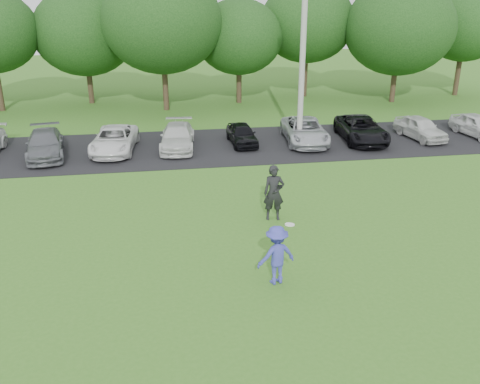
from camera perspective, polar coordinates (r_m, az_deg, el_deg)
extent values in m
plane|color=#3A7220|center=(15.53, 2.03, -9.26)|extent=(100.00, 100.00, 0.00)
cube|color=black|center=(27.36, -3.11, 4.88)|extent=(32.00, 6.50, 0.03)
cylinder|color=#A8A7A2|center=(26.71, 6.75, 15.36)|extent=(0.28, 0.28, 10.07)
imported|color=#3E42B0|center=(14.99, 3.91, -6.72)|extent=(1.25, 0.91, 1.74)
cylinder|color=white|center=(14.48, 5.33, -3.48)|extent=(0.27, 0.27, 0.07)
imported|color=black|center=(18.80, 3.64, -0.09)|extent=(0.78, 0.57, 2.00)
cube|color=black|center=(18.57, 4.32, 0.57)|extent=(0.15, 0.12, 0.10)
imported|color=slate|center=(27.24, -20.09, 4.82)|extent=(2.24, 4.32, 1.20)
imported|color=white|center=(27.04, -13.27, 5.44)|extent=(2.42, 4.43, 1.18)
imported|color=silver|center=(27.03, -6.69, 5.86)|extent=(2.01, 4.14, 1.16)
imported|color=black|center=(27.54, 0.20, 6.21)|extent=(1.42, 3.18, 1.06)
imported|color=silver|center=(28.03, 6.94, 6.50)|extent=(2.36, 4.55, 1.23)
imported|color=black|center=(28.86, 12.83, 6.57)|extent=(2.37, 4.58, 1.24)
imported|color=silver|center=(30.08, 18.69, 6.51)|extent=(1.95, 3.61, 1.17)
imported|color=silver|center=(31.67, 24.02, 6.51)|extent=(1.91, 3.62, 1.17)
cylinder|color=#38281C|center=(38.32, -15.67, 10.75)|extent=(0.36, 0.36, 2.20)
ellipsoid|color=#214C19|center=(37.83, -16.24, 16.09)|extent=(6.68, 6.68, 5.68)
cylinder|color=#38281C|center=(35.27, -7.95, 10.84)|extent=(0.36, 0.36, 2.70)
ellipsoid|color=#214C19|center=(34.72, -8.32, 17.54)|extent=(7.42, 7.42, 6.31)
cylinder|color=#38281C|center=(37.11, -0.11, 11.20)|extent=(0.36, 0.36, 2.20)
ellipsoid|color=#214C19|center=(36.64, -0.11, 16.21)|extent=(5.76, 5.76, 4.90)
cylinder|color=#38281C|center=(39.47, 6.92, 12.07)|extent=(0.36, 0.36, 2.70)
ellipsoid|color=#214C19|center=(39.00, 7.19, 17.55)|extent=(6.50, 6.50, 5.53)
cylinder|color=#38281C|center=(38.81, 16.02, 10.84)|extent=(0.36, 0.36, 2.20)
ellipsoid|color=#214C19|center=(38.31, 16.64, 16.43)|extent=(7.24, 7.24, 6.15)
cylinder|color=#38281C|center=(42.54, 22.17, 11.35)|extent=(0.36, 0.36, 2.70)
ellipsoid|color=#214C19|center=(42.13, 22.86, 15.93)|extent=(5.58, 5.58, 4.74)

